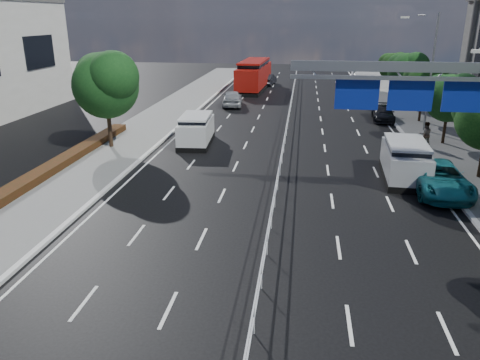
# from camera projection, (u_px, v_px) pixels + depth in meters

# --- Properties ---
(ground) EXTENTS (160.00, 160.00, 0.00)m
(ground) POSITION_uv_depth(u_px,v_px,m) (257.00, 317.00, 14.38)
(ground) COLOR black
(ground) RESTS_ON ground
(median_fence) EXTENTS (0.05, 85.00, 1.02)m
(median_fence) POSITION_uv_depth(u_px,v_px,m) (286.00, 131.00, 35.24)
(median_fence) COLOR silver
(median_fence) RESTS_ON ground
(overhead_gantry) EXTENTS (10.24, 0.38, 7.45)m
(overhead_gantry) POSITION_uv_depth(u_px,v_px,m) (429.00, 90.00, 21.07)
(overhead_gantry) COLOR gray
(overhead_gantry) RESTS_ON ground
(streetlight_far) EXTENTS (2.78, 2.40, 9.00)m
(streetlight_far) POSITION_uv_depth(u_px,v_px,m) (428.00, 65.00, 35.64)
(streetlight_far) COLOR gray
(streetlight_far) RESTS_ON ground
(near_tree_back) EXTENTS (4.84, 4.51, 6.69)m
(near_tree_back) POSITION_uv_depth(u_px,v_px,m) (106.00, 82.00, 31.14)
(near_tree_back) COLOR black
(near_tree_back) RESTS_ON ground
(far_tree_e) EXTENTS (3.63, 3.38, 5.13)m
(far_tree_e) POSITION_uv_depth(u_px,v_px,m) (450.00, 95.00, 32.34)
(far_tree_e) COLOR black
(far_tree_e) RESTS_ON ground
(far_tree_f) EXTENTS (3.52, 3.28, 5.02)m
(far_tree_f) POSITION_uv_depth(u_px,v_px,m) (424.00, 82.00, 39.37)
(far_tree_f) COLOR black
(far_tree_f) RESTS_ON ground
(far_tree_g) EXTENTS (3.96, 3.69, 5.45)m
(far_tree_g) POSITION_uv_depth(u_px,v_px,m) (407.00, 69.00, 46.29)
(far_tree_g) COLOR black
(far_tree_g) RESTS_ON ground
(far_tree_h) EXTENTS (3.41, 3.18, 4.91)m
(far_tree_h) POSITION_uv_depth(u_px,v_px,m) (393.00, 65.00, 53.42)
(far_tree_h) COLOR black
(far_tree_h) RESTS_ON ground
(white_minivan) EXTENTS (2.41, 4.99, 2.11)m
(white_minivan) POSITION_uv_depth(u_px,v_px,m) (196.00, 130.00, 33.46)
(white_minivan) COLOR black
(white_minivan) RESTS_ON ground
(red_bus) EXTENTS (3.49, 12.18, 3.60)m
(red_bus) POSITION_uv_depth(u_px,v_px,m) (254.00, 74.00, 57.95)
(red_bus) COLOR black
(red_bus) RESTS_ON ground
(near_car_silver) EXTENTS (2.45, 4.97, 1.63)m
(near_car_silver) POSITION_uv_depth(u_px,v_px,m) (232.00, 98.00, 47.68)
(near_car_silver) COLOR #93969A
(near_car_silver) RESTS_ON ground
(near_car_dark) EXTENTS (2.15, 4.61, 1.46)m
(near_car_dark) POSITION_uv_depth(u_px,v_px,m) (268.00, 80.00, 62.21)
(near_car_dark) COLOR black
(near_car_dark) RESTS_ON ground
(silver_minivan) EXTENTS (2.52, 5.36, 2.18)m
(silver_minivan) POSITION_uv_depth(u_px,v_px,m) (405.00, 161.00, 26.24)
(silver_minivan) COLOR black
(silver_minivan) RESTS_ON ground
(parked_car_teal) EXTENTS (2.71, 5.68, 1.56)m
(parked_car_teal) POSITION_uv_depth(u_px,v_px,m) (438.00, 178.00, 24.30)
(parked_car_teal) COLOR #1C717E
(parked_car_teal) RESTS_ON ground
(parked_car_dark) EXTENTS (2.06, 4.50, 1.28)m
(parked_car_dark) POSITION_uv_depth(u_px,v_px,m) (383.00, 113.00, 41.19)
(parked_car_dark) COLOR black
(parked_car_dark) RESTS_ON ground
(pedestrian_b) EXTENTS (0.86, 0.67, 1.76)m
(pedestrian_b) POSITION_uv_depth(u_px,v_px,m) (425.00, 134.00, 32.22)
(pedestrian_b) COLOR gray
(pedestrian_b) RESTS_ON sidewalk_far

